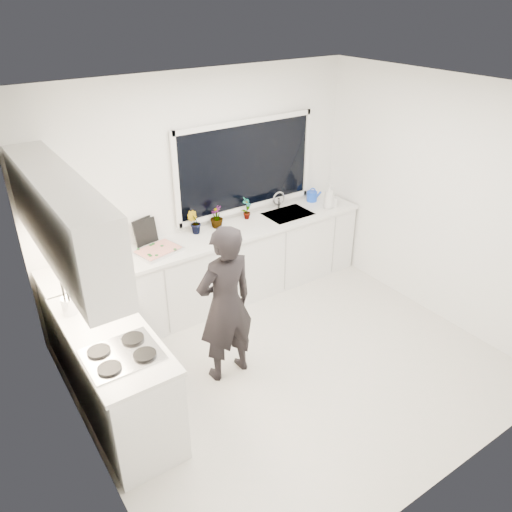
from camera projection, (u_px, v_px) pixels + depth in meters
floor at (290, 366)px, 5.15m from camera, size 4.00×3.50×0.02m
wall_back at (201, 191)px, 5.78m from camera, size 4.00×0.02×2.70m
wall_left at (71, 324)px, 3.50m from camera, size 0.02×3.50×2.70m
wall_right at (438, 202)px, 5.50m from camera, size 0.02×3.50×2.70m
ceiling at (302, 94)px, 3.85m from camera, size 4.00×3.50×0.02m
window at (246, 166)px, 5.95m from camera, size 1.80×0.02×1.00m
base_cabinets_back at (217, 270)px, 5.98m from camera, size 3.92×0.58×0.88m
base_cabinets_left at (116, 376)px, 4.36m from camera, size 0.58×1.60×0.88m
countertop_back at (216, 236)px, 5.76m from camera, size 3.94×0.62×0.04m
countertop_left at (109, 334)px, 4.14m from camera, size 0.62×1.60×0.04m
upper_cabinets at (61, 218)px, 3.88m from camera, size 0.34×2.10×0.70m
sink at (288, 217)px, 6.30m from camera, size 0.58×0.42×0.14m
faucet at (279, 201)px, 6.37m from camera, size 0.03×0.03×0.22m
stovetop at (122, 354)px, 3.86m from camera, size 0.56×0.48×0.03m
person at (225, 305)px, 4.67m from camera, size 0.60×0.41×1.63m
pizza_tray at (158, 251)px, 5.36m from camera, size 0.52×0.44×0.03m
pizza at (158, 249)px, 5.35m from camera, size 0.48×0.39×0.01m
watering_can at (312, 196)px, 6.62m from camera, size 0.16×0.16×0.13m
paper_towel_roll at (93, 253)px, 5.08m from camera, size 0.13×0.13×0.26m
knife_block at (67, 259)px, 4.99m from camera, size 0.16×0.14×0.22m
utensil_crock at (69, 305)px, 4.33m from camera, size 0.14×0.14×0.16m
picture_frame_large at (148, 231)px, 5.50m from camera, size 0.22×0.06×0.28m
picture_frame_small at (144, 231)px, 5.48m from camera, size 0.24×0.10×0.30m
herb_plants at (218, 216)px, 5.87m from camera, size 0.91×0.19×0.28m
soap_bottles at (330, 197)px, 6.37m from camera, size 0.22×0.17×0.33m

